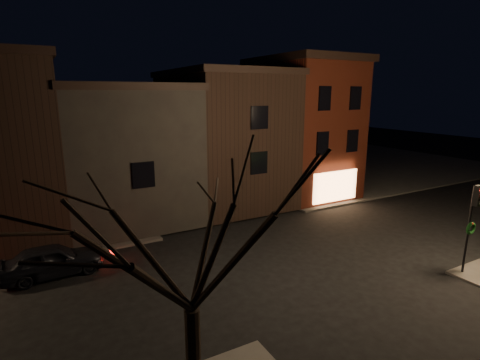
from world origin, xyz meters
name	(u,v)px	position (x,y,z in m)	size (l,w,h in m)	color
ground	(290,255)	(0.00, 0.00, 0.00)	(120.00, 120.00, 0.00)	black
sidewalk_far_right	(325,160)	(20.00, 20.00, 0.06)	(30.00, 30.00, 0.12)	#2D2B28
corner_building	(302,126)	(8.00, 9.47, 5.40)	(6.50, 8.50, 10.50)	#50190E
row_building_a	(223,137)	(1.50, 10.50, 4.83)	(7.30, 10.30, 9.40)	black
row_building_b	(122,151)	(-5.75, 10.50, 4.33)	(7.80, 10.30, 8.40)	black
traffic_signal	(473,216)	(5.60, -5.51, 2.81)	(0.58, 0.38, 4.05)	black
bare_tree_left	(189,217)	(-8.00, -7.00, 5.43)	(5.60, 5.60, 7.50)	black
parked_car_a	(52,260)	(-10.52, 3.44, 0.72)	(1.71, 4.25, 1.45)	black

